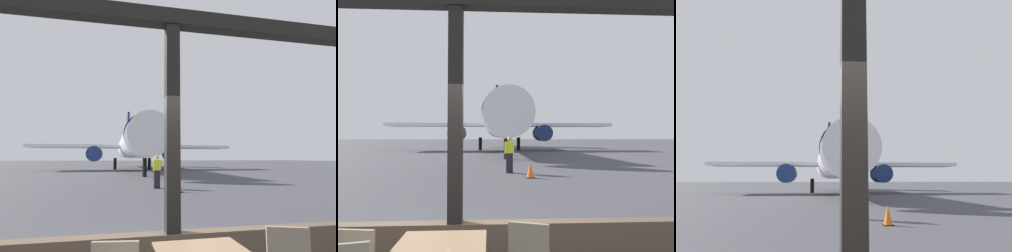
{
  "view_description": "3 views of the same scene",
  "coord_description": "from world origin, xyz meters",
  "views": [
    {
      "loc": [
        -0.83,
        -3.71,
        1.61
      ],
      "look_at": [
        3.22,
        15.96,
        4.04
      ],
      "focal_mm": 28.08,
      "sensor_mm": 36.0,
      "label": 1
    },
    {
      "loc": [
        0.47,
        -4.28,
        1.78
      ],
      "look_at": [
        1.54,
        14.78,
        2.4
      ],
      "focal_mm": 32.42,
      "sensor_mm": 36.0,
      "label": 2
    },
    {
      "loc": [
        -0.3,
        -2.45,
        1.58
      ],
      "look_at": [
        1.25,
        14.59,
        4.45
      ],
      "focal_mm": 33.63,
      "sensor_mm": 36.0,
      "label": 3
    }
  ],
  "objects": [
    {
      "name": "traffic_cone",
      "position": [
        2.22,
        8.52,
        0.32
      ],
      "size": [
        0.36,
        0.36,
        0.68
      ],
      "color": "orange",
      "rests_on": "ground"
    },
    {
      "name": "ground_plane",
      "position": [
        0.0,
        40.0,
        0.0
      ],
      "size": [
        220.0,
        220.0,
        0.0
      ],
      "primitive_type": "plane",
      "color": "#424247"
    },
    {
      "name": "airplane",
      "position": [
        1.78,
        32.31,
        3.4
      ],
      "size": [
        26.52,
        34.75,
        10.23
      ],
      "color": "silver",
      "rests_on": "ground"
    },
    {
      "name": "ground_crew_worker",
      "position": [
        1.45,
        10.28,
        0.9
      ],
      "size": [
        0.47,
        0.38,
        1.74
      ],
      "color": "black",
      "rests_on": "ground"
    },
    {
      "name": "window_frame",
      "position": [
        0.0,
        0.0,
        1.4
      ],
      "size": [
        8.2,
        0.24,
        3.85
      ],
      "color": "brown",
      "rests_on": "ground"
    }
  ]
}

